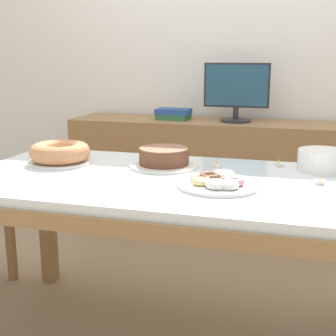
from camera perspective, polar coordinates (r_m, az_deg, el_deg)
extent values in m
cube|color=white|center=(3.40, 7.62, 14.70)|extent=(8.00, 0.10, 2.60)
cube|color=silver|center=(1.89, -0.18, -1.66)|extent=(1.66, 0.85, 0.04)
cube|color=olive|center=(1.54, -4.35, -7.12)|extent=(1.69, 0.08, 0.06)
cube|color=olive|center=(2.27, 2.62, -0.30)|extent=(1.69, 0.08, 0.06)
cube|color=olive|center=(2.64, -14.48, -6.41)|extent=(0.07, 0.07, 0.69)
cube|color=olive|center=(2.75, -18.64, -8.50)|extent=(0.04, 0.04, 0.45)
cube|color=olive|center=(3.21, 6.33, -1.43)|extent=(2.03, 0.44, 0.80)
cylinder|color=#262628|center=(3.11, 8.22, 5.75)|extent=(0.20, 0.20, 0.02)
cylinder|color=#262628|center=(3.11, 8.25, 6.72)|extent=(0.04, 0.04, 0.09)
cube|color=#262628|center=(3.09, 8.36, 9.95)|extent=(0.42, 0.02, 0.28)
cube|color=navy|center=(3.08, 8.33, 9.93)|extent=(0.40, 0.00, 0.26)
cube|color=#2D6638|center=(3.19, 0.67, 6.26)|extent=(0.22, 0.17, 0.04)
cube|color=#23478C|center=(3.19, 0.67, 6.91)|extent=(0.23, 0.15, 0.04)
cylinder|color=white|center=(2.06, -0.50, 0.32)|extent=(0.31, 0.31, 0.01)
cylinder|color=brown|center=(2.05, -0.50, 1.39)|extent=(0.22, 0.22, 0.07)
cylinder|color=brown|center=(2.04, -0.50, 2.39)|extent=(0.21, 0.21, 0.01)
cylinder|color=white|center=(2.18, -12.97, 0.72)|extent=(0.29, 0.29, 0.01)
torus|color=#BC7A4C|center=(2.17, -13.04, 1.92)|extent=(0.27, 0.27, 0.08)
cylinder|color=white|center=(1.76, 6.11, -2.06)|extent=(0.31, 0.31, 0.01)
torus|color=pink|center=(1.73, 8.10, -1.64)|extent=(0.07, 0.07, 0.03)
torus|color=#EAD184|center=(1.78, 7.85, -1.31)|extent=(0.07, 0.07, 0.02)
torus|color=white|center=(1.82, 6.83, -0.82)|extent=(0.08, 0.08, 0.03)
torus|color=brown|center=(1.80, 5.09, -1.01)|extent=(0.08, 0.08, 0.02)
torus|color=#EAD184|center=(1.77, 3.98, -1.30)|extent=(0.08, 0.08, 0.02)
torus|color=#EAD184|center=(1.72, 4.10, -1.65)|extent=(0.07, 0.07, 0.02)
torus|color=white|center=(1.68, 5.99, -1.99)|extent=(0.08, 0.08, 0.03)
torus|color=white|center=(1.68, 7.38, -2.07)|extent=(0.08, 0.08, 0.03)
cylinder|color=white|center=(2.09, 18.27, -0.19)|extent=(0.21, 0.21, 0.01)
cylinder|color=white|center=(2.09, 18.29, 0.07)|extent=(0.21, 0.21, 0.01)
cylinder|color=white|center=(2.09, 18.31, 0.34)|extent=(0.21, 0.21, 0.01)
cylinder|color=white|center=(2.09, 18.33, 0.61)|extent=(0.21, 0.21, 0.01)
cylinder|color=white|center=(2.08, 18.35, 0.88)|extent=(0.21, 0.21, 0.01)
cylinder|color=white|center=(2.08, 18.37, 1.15)|extent=(0.21, 0.21, 0.01)
cylinder|color=white|center=(2.08, 18.39, 1.42)|extent=(0.21, 0.21, 0.01)
cylinder|color=white|center=(2.08, 18.41, 1.68)|extent=(0.21, 0.21, 0.01)
cylinder|color=white|center=(2.08, 18.44, 1.95)|extent=(0.21, 0.21, 0.01)
cylinder|color=silver|center=(1.87, 18.00, -1.67)|extent=(0.04, 0.04, 0.02)
cylinder|color=white|center=(1.87, 18.01, -1.49)|extent=(0.03, 0.03, 0.00)
cone|color=#F9B74C|center=(1.86, 18.04, -1.11)|extent=(0.01, 0.01, 0.02)
cylinder|color=silver|center=(2.05, 5.96, 0.22)|extent=(0.04, 0.04, 0.02)
cylinder|color=white|center=(2.05, 5.96, 0.38)|extent=(0.03, 0.03, 0.00)
cone|color=#F9B74C|center=(2.04, 5.97, 0.74)|extent=(0.01, 0.01, 0.02)
cylinder|color=silver|center=(2.11, 13.36, 0.35)|extent=(0.04, 0.04, 0.02)
cylinder|color=white|center=(2.11, 13.37, 0.51)|extent=(0.03, 0.03, 0.00)
cone|color=#F9B74C|center=(2.11, 13.38, 0.85)|extent=(0.01, 0.01, 0.02)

